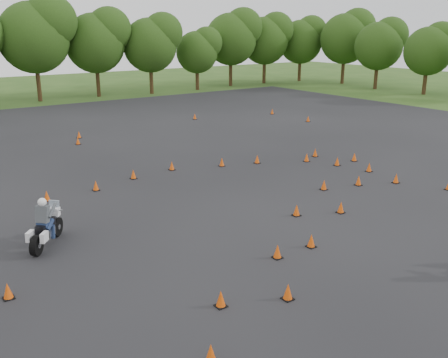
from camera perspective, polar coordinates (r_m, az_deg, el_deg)
ground at (r=18.25m, az=7.32°, el=-6.61°), size 140.00×140.00×0.00m
asphalt_pad at (r=22.71m, az=-2.92°, el=-1.68°), size 62.00×62.00×0.00m
treeline at (r=49.28m, az=-19.36°, el=12.97°), size 87.32×32.30×10.93m
traffic_cones at (r=21.92m, az=-0.74°, el=-1.74°), size 36.66×32.93×0.45m
rider_grey at (r=18.19m, az=-19.79°, el=-4.53°), size 2.04×2.23×1.79m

